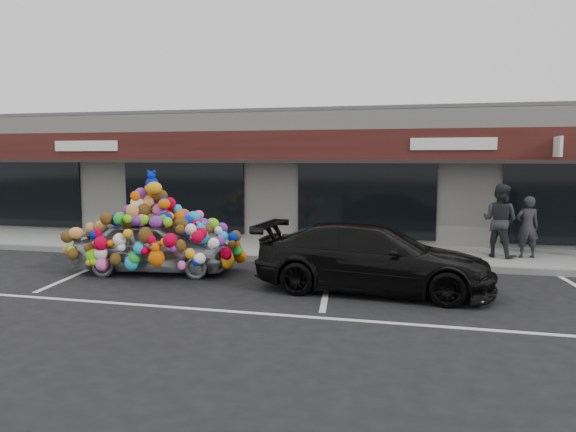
% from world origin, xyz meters
% --- Properties ---
extents(ground, '(90.00, 90.00, 0.00)m').
position_xyz_m(ground, '(0.00, 0.00, 0.00)').
color(ground, black).
rests_on(ground, ground).
extents(shop_building, '(24.00, 7.20, 4.31)m').
position_xyz_m(shop_building, '(0.00, 8.44, 2.16)').
color(shop_building, silver).
rests_on(shop_building, ground).
extents(sidewalk, '(26.00, 3.00, 0.15)m').
position_xyz_m(sidewalk, '(0.00, 4.00, 0.07)').
color(sidewalk, gray).
rests_on(sidewalk, ground).
extents(kerb, '(26.00, 0.18, 0.16)m').
position_xyz_m(kerb, '(0.00, 2.50, 0.07)').
color(kerb, slate).
rests_on(kerb, ground).
extents(parking_stripe_left, '(0.73, 4.37, 0.01)m').
position_xyz_m(parking_stripe_left, '(-3.20, 0.20, 0.00)').
color(parking_stripe_left, silver).
rests_on(parking_stripe_left, ground).
extents(parking_stripe_mid, '(0.73, 4.37, 0.01)m').
position_xyz_m(parking_stripe_mid, '(2.80, 0.20, 0.00)').
color(parking_stripe_mid, silver).
rests_on(parking_stripe_mid, ground).
extents(lane_line, '(14.00, 0.12, 0.01)m').
position_xyz_m(lane_line, '(2.00, -2.30, 0.00)').
color(lane_line, silver).
rests_on(lane_line, ground).
extents(toy_car, '(2.73, 4.21, 2.32)m').
position_xyz_m(toy_car, '(-1.49, 0.52, 0.79)').
color(toy_car, gray).
rests_on(toy_car, ground).
extents(black_sedan, '(2.30, 4.99, 1.41)m').
position_xyz_m(black_sedan, '(3.81, -0.10, 0.71)').
color(black_sedan, black).
rests_on(black_sedan, ground).
extents(pedestrian_a, '(0.65, 0.49, 1.61)m').
position_xyz_m(pedestrian_a, '(7.39, 4.01, 0.96)').
color(pedestrian_a, black).
rests_on(pedestrian_a, sidewalk).
extents(pedestrian_b, '(1.18, 1.10, 1.92)m').
position_xyz_m(pedestrian_b, '(6.69, 3.93, 1.11)').
color(pedestrian_b, black).
rests_on(pedestrian_b, sidewalk).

